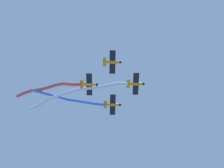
{
  "coord_description": "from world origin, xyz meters",
  "views": [
    {
      "loc": [
        29.92,
        24.67,
        5.17
      ],
      "look_at": [
        0.81,
        3.36,
        75.2
      ],
      "focal_mm": 47.53,
      "sensor_mm": 36.0,
      "label": 1
    }
  ],
  "objects_px": {
    "airplane_lead": "(136,84)",
    "airplane_left_wing": "(113,105)",
    "airplane_right_wing": "(112,62)",
    "airplane_slot": "(89,84)"
  },
  "relations": [
    {
      "from": "airplane_right_wing",
      "to": "airplane_slot",
      "type": "xyz_separation_m",
      "value": [
        -1.38,
        -8.65,
        -0.5
      ]
    },
    {
      "from": "airplane_right_wing",
      "to": "airplane_slot",
      "type": "relative_size",
      "value": 1.0
    },
    {
      "from": "airplane_lead",
      "to": "airplane_left_wing",
      "type": "distance_m",
      "value": 8.77
    },
    {
      "from": "airplane_left_wing",
      "to": "airplane_slot",
      "type": "distance_m",
      "value": 8.76
    },
    {
      "from": "airplane_lead",
      "to": "airplane_right_wing",
      "type": "bearing_deg",
      "value": -135.49
    },
    {
      "from": "airplane_left_wing",
      "to": "airplane_slot",
      "type": "height_order",
      "value": "airplane_slot"
    },
    {
      "from": "airplane_right_wing",
      "to": "airplane_slot",
      "type": "bearing_deg",
      "value": 134.0
    },
    {
      "from": "airplane_slot",
      "to": "airplane_left_wing",
      "type": "bearing_deg",
      "value": 43.62
    },
    {
      "from": "airplane_left_wing",
      "to": "airplane_right_wing",
      "type": "xyz_separation_m",
      "value": [
        10.03,
        7.27,
        0.7
      ]
    },
    {
      "from": "airplane_lead",
      "to": "airplane_left_wing",
      "type": "height_order",
      "value": "airplane_lead"
    }
  ]
}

